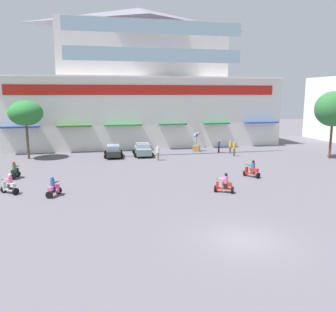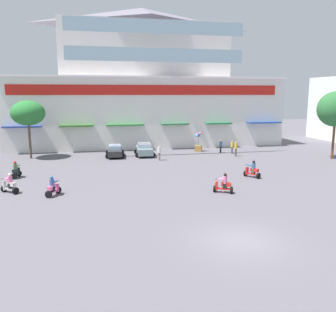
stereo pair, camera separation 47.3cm
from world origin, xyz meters
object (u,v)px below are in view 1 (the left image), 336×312
scooter_rider_2 (252,170)px  pedestrian_3 (230,146)px  pedestrian_1 (158,152)px  pedestrian_2 (234,148)px  parked_car_0 (113,151)px  plaza_tree_1 (333,109)px  scooter_rider_3 (224,185)px  scooter_rider_1 (9,185)px  parked_car_1 (143,149)px  scooter_rider_5 (15,171)px  balloon_vendor_cart (196,143)px  pedestrian_0 (219,145)px  plaza_tree_2 (26,113)px  scooter_rider_4 (53,188)px

scooter_rider_2 → pedestrian_3: 12.58m
pedestrian_1 → pedestrian_2: pedestrian_2 is taller
parked_car_0 → plaza_tree_1: bearing=-14.7°
scooter_rider_3 → pedestrian_1: size_ratio=0.93×
scooter_rider_3 → plaza_tree_1: bearing=32.1°
scooter_rider_1 → scooter_rider_3: (15.72, -3.15, -0.02)m
parked_car_1 → pedestrian_2: bearing=-13.7°
parked_car_0 → scooter_rider_5: size_ratio=2.78×
parked_car_0 → balloon_vendor_cart: (10.75, 1.74, 0.36)m
pedestrian_3 → scooter_rider_1: bearing=-150.1°
scooter_rider_5 → pedestrian_0: size_ratio=0.95×
scooter_rider_2 → pedestrian_0: pedestrian_0 is taller
scooter_rider_1 → scooter_rider_2: scooter_rider_2 is taller
parked_car_0 → scooter_rider_3: size_ratio=2.80×
plaza_tree_1 → parked_car_1: 22.26m
parked_car_1 → pedestrian_0: 9.70m
balloon_vendor_cart → parked_car_1: bearing=-166.1°
scooter_rider_5 → parked_car_1: bearing=35.1°
scooter_rider_3 → balloon_vendor_cart: size_ratio=0.61×
plaza_tree_1 → pedestrian_2: bearing=159.8°
plaza_tree_1 → pedestrian_0: (-11.09, 6.46, -4.71)m
plaza_tree_2 → scooter_rider_2: 25.54m
scooter_rider_3 → pedestrian_1: 13.94m
balloon_vendor_cart → plaza_tree_1: bearing=-30.9°
pedestrian_1 → pedestrian_2: (9.38, 0.71, 0.08)m
scooter_rider_5 → pedestrian_3: bearing=19.2°
parked_car_0 → scooter_rider_4: 16.16m
pedestrian_1 → scooter_rider_2: bearing=-55.2°
scooter_rider_1 → pedestrian_1: (13.26, 10.57, 0.29)m
balloon_vendor_cart → scooter_rider_4: bearing=-133.3°
parked_car_0 → scooter_rider_2: (11.42, -12.96, -0.07)m
scooter_rider_3 → scooter_rider_4: bearing=171.8°
plaza_tree_1 → pedestrian_1: size_ratio=4.62×
scooter_rider_1 → pedestrian_2: bearing=26.5°
parked_car_1 → scooter_rider_3: scooter_rider_3 is taller
scooter_rider_3 → scooter_rider_5: size_ratio=0.99×
pedestrian_3 → parked_car_1: bearing=176.4°
scooter_rider_4 → pedestrian_1: pedestrian_1 is taller
parked_car_1 → plaza_tree_2: bearing=176.0°
parked_car_1 → scooter_rider_1: scooter_rider_1 is taller
parked_car_0 → scooter_rider_4: (-5.28, -15.27, -0.10)m
pedestrian_1 → pedestrian_3: bearing=15.1°
pedestrian_2 → scooter_rider_1: bearing=-153.5°
plaza_tree_1 → plaza_tree_2: plaza_tree_1 is taller
scooter_rider_5 → balloon_vendor_cart: bearing=28.2°
plaza_tree_1 → pedestrian_0: size_ratio=4.67×
pedestrian_0 → balloon_vendor_cart: 2.95m
plaza_tree_2 → scooter_rider_3: (16.76, -17.93, -4.57)m
scooter_rider_5 → pedestrian_0: 24.07m
plaza_tree_1 → balloon_vendor_cart: (-13.53, 8.11, -4.57)m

